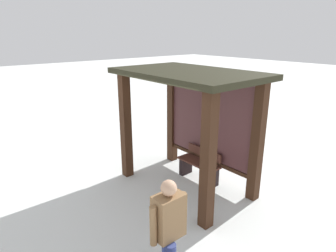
{
  "coord_description": "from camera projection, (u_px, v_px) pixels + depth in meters",
  "views": [
    {
      "loc": [
        4.27,
        -4.1,
        3.32
      ],
      "look_at": [
        -0.33,
        -0.23,
        1.39
      ],
      "focal_mm": 31.17,
      "sensor_mm": 36.0,
      "label": 1
    }
  ],
  "objects": [
    {
      "name": "ground_plane",
      "position": [
        185.0,
        185.0,
        6.64
      ],
      "size": [
        60.0,
        60.0,
        0.0
      ],
      "primitive_type": "plane",
      "color": "white"
    },
    {
      "name": "bus_shelter",
      "position": [
        193.0,
        103.0,
        6.17
      ],
      "size": [
        3.06,
        1.92,
        2.59
      ],
      "color": "#3A2113",
      "rests_on": "ground"
    },
    {
      "name": "bench_left_inside",
      "position": [
        199.0,
        166.0,
        6.81
      ],
      "size": [
        1.06,
        0.39,
        0.75
      ],
      "color": "#542C22",
      "rests_on": "ground"
    },
    {
      "name": "person_walking",
      "position": [
        169.0,
        226.0,
        3.79
      ],
      "size": [
        0.44,
        0.59,
        1.58
      ],
      "color": "olive",
      "rests_on": "ground"
    }
  ]
}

